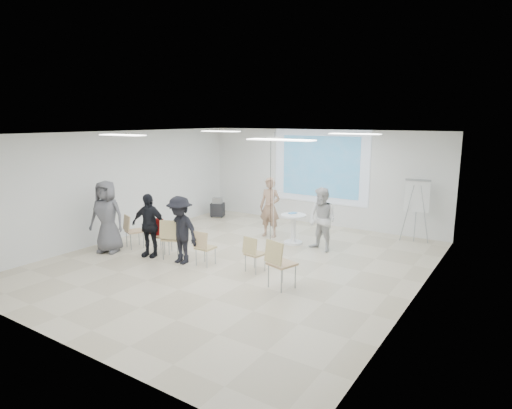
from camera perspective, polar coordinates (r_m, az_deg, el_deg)
The scene contains 30 objects.
floor at distance 10.22m, azimuth -2.48°, elevation -7.91°, with size 8.00×9.00×0.10m, color beige.
ceiling at distance 9.65m, azimuth -2.64°, elevation 9.74°, with size 8.00×9.00×0.10m, color white.
wall_back at distance 13.73m, azimuth 8.61°, elevation 3.60°, with size 8.00×0.10×3.00m, color silver.
wall_left at distance 12.59m, azimuth -17.72°, elevation 2.50°, with size 0.10×9.00×3.00m, color silver.
wall_right at distance 8.19m, azimuth 21.14°, elevation -2.25°, with size 0.10×9.00×3.00m, color silver.
projection_halo at distance 13.63m, azimuth 8.54°, elevation 5.03°, with size 3.20×0.01×2.30m, color silver.
projection_image at distance 13.61m, azimuth 8.52°, elevation 5.02°, with size 2.60×0.01×1.90m, color teal.
pedestal_table at distance 11.56m, azimuth 5.00°, elevation -3.01°, with size 0.79×0.79×0.83m.
player_left at distance 12.13m, azimuth 1.87°, elevation 0.15°, with size 0.70×0.48×1.93m, color tan.
player_right at distance 10.92m, azimuth 8.82°, elevation -1.56°, with size 0.87×0.70×1.81m, color silver.
controller_left at distance 12.19m, azimuth 3.22°, elevation 1.66°, with size 0.04×0.11×0.04m, color white.
controller_right at distance 11.15m, azimuth 8.56°, elevation 0.37°, with size 0.04×0.13×0.04m, color white.
chair_far_left at distance 11.57m, azimuth -16.27°, elevation -3.10°, with size 0.55×0.57×0.88m.
chair_left_mid at distance 10.95m, azimuth -12.63°, elevation -3.80°, with size 0.48×0.51×0.86m.
chair_left_inner at distance 10.42m, azimuth -11.21°, elevation -4.10°, with size 0.61×0.63×0.98m.
chair_center at distance 9.86m, azimuth -7.01°, elevation -5.42°, with size 0.39×0.42×0.83m.
chair_right_inner at distance 9.39m, azimuth -0.39°, elevation -6.26°, with size 0.43×0.45×0.81m.
chair_right_far at distance 8.47m, azimuth 3.06°, elevation -7.44°, with size 0.60×0.62×1.00m.
red_jacket at distance 10.81m, azimuth -13.29°, elevation -2.87°, with size 0.42×0.10×0.40m, color maroon.
laptop at distance 10.53m, azimuth -10.95°, elevation -4.24°, with size 0.36×0.26×0.03m, color black.
audience_left at distance 10.70m, azimuth -14.14°, elevation -2.10°, with size 1.04×0.62×1.79m, color black.
audience_mid at distance 10.03m, azimuth -10.11°, elevation -2.79°, with size 1.16×0.64×1.80m, color black.
audience_outer at distance 11.32m, azimuth -19.29°, elevation -1.00°, with size 1.00×0.66×2.05m, color #5E5D62.
flipchart_easel at distance 12.26m, azimuth 20.68°, elevation 1.04°, with size 0.74×0.57×1.74m.
av_cart at distance 14.80m, azimuth -5.14°, elevation -0.45°, with size 0.55×0.50×0.67m.
ceiling_projector at distance 10.86m, azimuth 2.46°, elevation 8.01°, with size 0.30×0.25×3.00m.
fluor_panel_nw at distance 12.46m, azimuth -4.75°, elevation 9.70°, with size 1.20×0.30×0.02m, color white.
fluor_panel_ne at distance 10.49m, azimuth 13.01°, elevation 9.16°, with size 1.20×0.30×0.02m, color white.
fluor_panel_sw at distance 9.93m, azimuth -17.39°, elevation 8.83°, with size 1.20×0.30×0.02m, color white.
fluor_panel_se at distance 7.31m, azimuth 3.30°, elevation 8.61°, with size 1.20×0.30×0.02m, color white.
Camera 1 is at (5.64, -7.83, 3.31)m, focal length 30.00 mm.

